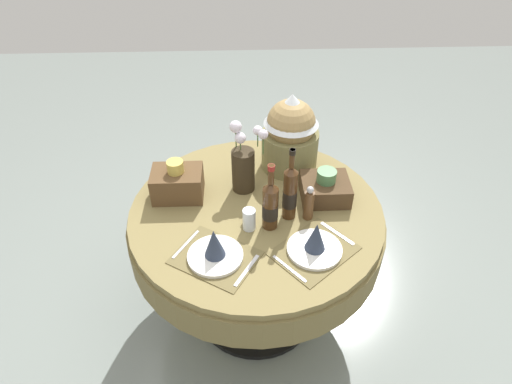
# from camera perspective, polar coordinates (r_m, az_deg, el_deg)

# --- Properties ---
(ground) EXTENTS (8.00, 8.00, 0.00)m
(ground) POSITION_cam_1_polar(r_m,az_deg,el_deg) (2.71, 0.03, -14.56)
(ground) COLOR gray
(dining_table) EXTENTS (1.25, 1.25, 0.78)m
(dining_table) POSITION_cam_1_polar(r_m,az_deg,el_deg) (2.23, 0.03, -4.88)
(dining_table) COLOR olive
(dining_table) RESTS_ON ground
(place_setting_left) EXTENTS (0.43, 0.40, 0.16)m
(place_setting_left) POSITION_cam_1_polar(r_m,az_deg,el_deg) (1.89, -5.34, -7.48)
(place_setting_left) COLOR brown
(place_setting_left) RESTS_ON dining_table
(place_setting_right) EXTENTS (0.43, 0.42, 0.16)m
(place_setting_right) POSITION_cam_1_polar(r_m,az_deg,el_deg) (1.92, 7.65, -6.61)
(place_setting_right) COLOR brown
(place_setting_right) RESTS_ON dining_table
(flower_vase) EXTENTS (0.18, 0.13, 0.37)m
(flower_vase) POSITION_cam_1_polar(r_m,az_deg,el_deg) (2.18, -1.61, 3.61)
(flower_vase) COLOR #332819
(flower_vase) RESTS_ON dining_table
(wine_bottle_left) EXTENTS (0.07, 0.07, 0.34)m
(wine_bottle_left) POSITION_cam_1_polar(r_m,az_deg,el_deg) (1.97, 1.86, -1.69)
(wine_bottle_left) COLOR #422814
(wine_bottle_left) RESTS_ON dining_table
(wine_bottle_right) EXTENTS (0.07, 0.07, 0.38)m
(wine_bottle_right) POSITION_cam_1_polar(r_m,az_deg,el_deg) (2.01, 4.41, -0.04)
(wine_bottle_right) COLOR #422814
(wine_bottle_right) RESTS_ON dining_table
(tumbler_near_right) EXTENTS (0.06, 0.06, 0.11)m
(tumbler_near_right) POSITION_cam_1_polar(r_m,az_deg,el_deg) (2.00, -0.90, -3.55)
(tumbler_near_right) COLOR silver
(tumbler_near_right) RESTS_ON dining_table
(pepper_mill) EXTENTS (0.05, 0.05, 0.18)m
(pepper_mill) POSITION_cam_1_polar(r_m,az_deg,el_deg) (2.05, 6.85, -1.53)
(pepper_mill) COLOR brown
(pepper_mill) RESTS_ON dining_table
(gift_tub_back_right) EXTENTS (0.30, 0.30, 0.43)m
(gift_tub_back_right) POSITION_cam_1_polar(r_m,az_deg,el_deg) (2.31, 4.51, 8.00)
(gift_tub_back_right) COLOR olive
(gift_tub_back_right) RESTS_ON dining_table
(woven_basket_side_left) EXTENTS (0.25, 0.18, 0.21)m
(woven_basket_side_left) POSITION_cam_1_polar(r_m,az_deg,el_deg) (2.20, -10.11, 1.18)
(woven_basket_side_left) COLOR brown
(woven_basket_side_left) RESTS_ON dining_table
(woven_basket_side_right) EXTENTS (0.23, 0.21, 0.16)m
(woven_basket_side_right) POSITION_cam_1_polar(r_m,az_deg,el_deg) (2.20, 8.91, 0.55)
(woven_basket_side_right) COLOR #47331E
(woven_basket_side_right) RESTS_ON dining_table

